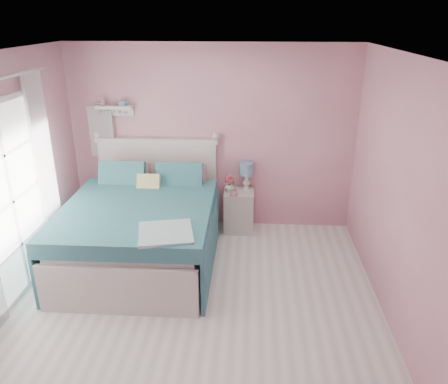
# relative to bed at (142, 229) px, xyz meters

# --- Properties ---
(floor) EXTENTS (4.50, 4.50, 0.00)m
(floor) POSITION_rel_bed_xyz_m (0.78, -1.12, -0.43)
(floor) COLOR silver
(floor) RESTS_ON ground
(room_shell) EXTENTS (4.50, 4.50, 4.50)m
(room_shell) POSITION_rel_bed_xyz_m (0.78, -1.12, 1.16)
(room_shell) COLOR #C27B8D
(room_shell) RESTS_ON floor
(bed) EXTENTS (1.78, 2.26, 1.31)m
(bed) POSITION_rel_bed_xyz_m (0.00, 0.00, 0.00)
(bed) COLOR silver
(bed) RESTS_ON floor
(nightstand) EXTENTS (0.42, 0.42, 0.60)m
(nightstand) POSITION_rel_bed_xyz_m (1.18, 0.90, -0.12)
(nightstand) COLOR beige
(nightstand) RESTS_ON floor
(table_lamp) EXTENTS (0.20, 0.20, 0.40)m
(table_lamp) POSITION_rel_bed_xyz_m (1.28, 1.01, 0.46)
(table_lamp) COLOR white
(table_lamp) RESTS_ON nightstand
(vase) EXTENTS (0.16, 0.16, 0.14)m
(vase) POSITION_rel_bed_xyz_m (1.05, 0.90, 0.25)
(vase) COLOR silver
(vase) RESTS_ON nightstand
(teacup) EXTENTS (0.13, 0.13, 0.08)m
(teacup) POSITION_rel_bed_xyz_m (1.11, 0.74, 0.22)
(teacup) COLOR pink
(teacup) RESTS_ON nightstand
(roses) EXTENTS (0.14, 0.11, 0.12)m
(roses) POSITION_rel_bed_xyz_m (1.05, 0.90, 0.36)
(roses) COLOR #CB4555
(roses) RESTS_ON vase
(wall_shelf) EXTENTS (0.50, 0.15, 0.25)m
(wall_shelf) POSITION_rel_bed_xyz_m (-0.55, 1.07, 1.31)
(wall_shelf) COLOR silver
(wall_shelf) RESTS_ON room_shell
(hanging_dress) EXTENTS (0.34, 0.03, 0.72)m
(hanging_dress) POSITION_rel_bed_xyz_m (-0.77, 1.06, 0.97)
(hanging_dress) COLOR white
(hanging_dress) RESTS_ON room_shell
(french_door) EXTENTS (0.04, 1.32, 2.16)m
(french_door) POSITION_rel_bed_xyz_m (-1.19, -0.72, 0.65)
(french_door) COLOR silver
(french_door) RESTS_ON floor
(curtain_far) EXTENTS (0.04, 0.40, 2.32)m
(curtain_far) POSITION_rel_bed_xyz_m (-1.14, 0.02, 0.75)
(curtain_far) COLOR white
(curtain_far) RESTS_ON floor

